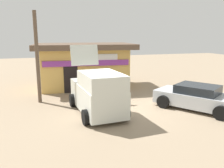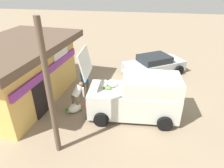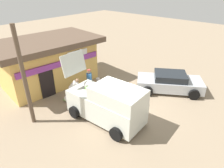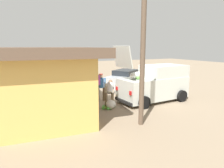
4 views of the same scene
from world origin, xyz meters
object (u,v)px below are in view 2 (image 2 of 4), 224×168
object	(u,v)px
storefront_bar	(20,71)
unloaded_banana_pile	(74,108)
vendor_standing	(85,81)
customer_bending	(77,94)
paint_bucket	(82,81)
parked_sedan	(154,65)
delivery_van	(137,97)

from	to	relation	value
storefront_bar	unloaded_banana_pile	xyz separation A→B (m)	(-0.71, -3.00, -1.45)
vendor_standing	customer_bending	size ratio (longest dim) A/B	1.15
customer_bending	paint_bucket	xyz separation A→B (m)	(2.63, 0.60, -0.68)
paint_bucket	parked_sedan	bearing A→B (deg)	-62.54
delivery_van	parked_sedan	world-z (taller)	delivery_van
delivery_van	unloaded_banana_pile	xyz separation A→B (m)	(-0.19, 3.02, -0.84)
vendor_standing	storefront_bar	bearing A→B (deg)	105.42
unloaded_banana_pile	customer_bending	bearing A→B (deg)	-20.20
customer_bending	unloaded_banana_pile	xyz separation A→B (m)	(-0.30, 0.11, -0.65)
storefront_bar	customer_bending	size ratio (longest dim) A/B	5.15
storefront_bar	paint_bucket	distance (m)	3.67
storefront_bar	delivery_van	xyz separation A→B (m)	(-0.52, -6.02, -0.61)
vendor_standing	paint_bucket	distance (m)	1.68
unloaded_banana_pile	paint_bucket	distance (m)	2.97
delivery_van	vendor_standing	size ratio (longest dim) A/B	2.76
delivery_van	paint_bucket	xyz separation A→B (m)	(2.74, 3.51, -0.87)
storefront_bar	parked_sedan	xyz separation A→B (m)	(4.51, -6.91, -1.03)
storefront_bar	vendor_standing	xyz separation A→B (m)	(0.87, -3.14, -0.72)
parked_sedan	paint_bucket	world-z (taller)	parked_sedan
delivery_van	parked_sedan	bearing A→B (deg)	-9.99
storefront_bar	delivery_van	size ratio (longest dim) A/B	1.63
delivery_van	customer_bending	distance (m)	2.92
parked_sedan	customer_bending	xyz separation A→B (m)	(-4.91, 3.80, 0.23)
parked_sedan	vendor_standing	xyz separation A→B (m)	(-3.64, 3.77, 0.31)
paint_bucket	delivery_van	bearing A→B (deg)	-127.99
parked_sedan	customer_bending	bearing A→B (deg)	142.31
vendor_standing	paint_bucket	world-z (taller)	vendor_standing
vendor_standing	unloaded_banana_pile	distance (m)	1.74
delivery_van	paint_bucket	bearing A→B (deg)	52.01
customer_bending	paint_bucket	distance (m)	2.78
vendor_standing	customer_bending	world-z (taller)	vendor_standing
delivery_van	customer_bending	bearing A→B (deg)	87.86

